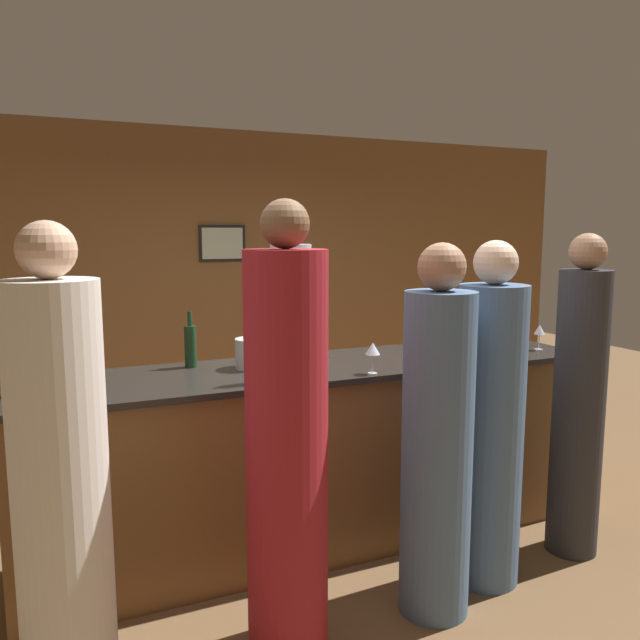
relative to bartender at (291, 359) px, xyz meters
The scene contains 16 objects.
ground_plane 1.25m from the bartender, 99.28° to the right, with size 14.00×14.00×0.00m, color brown.
back_wall 1.81m from the bartender, 94.18° to the left, with size 8.00×0.08×2.80m.
bar_counter 0.90m from the bartender, 99.28° to the right, with size 3.43×0.79×1.08m.
bartender is the anchor object (origin of this frame).
guest_0 1.76m from the bartender, 111.70° to the right, with size 0.36×0.36×1.99m.
guest_1 1.91m from the bartender, 51.74° to the right, with size 0.29×0.29×1.85m.
guest_2 1.67m from the bartender, 86.27° to the right, with size 0.34×0.34×1.81m.
guest_3 1.62m from the bartender, 71.25° to the right, with size 0.36×0.36×1.82m.
guest_4 2.28m from the bartender, 133.09° to the right, with size 0.35×0.35×1.90m.
wine_bottle_0 1.02m from the bartender, 146.82° to the right, with size 0.07×0.07×0.32m.
wine_bottle_1 1.26m from the bartender, 120.44° to the right, with size 0.07×0.07×0.28m.
ice_bucket 0.90m from the bartender, 125.66° to the right, with size 0.20×0.20×0.17m.
wine_glass_0 1.68m from the bartender, 152.50° to the right, with size 0.07×0.07×0.18m.
wine_glass_1 1.14m from the bartender, 87.42° to the right, with size 0.08×0.08×0.17m.
wine_glass_2 1.70m from the bartender, 33.84° to the right, with size 0.07×0.07×0.17m.
wine_glass_3 1.92m from the bartender, 153.83° to the right, with size 0.08×0.08×0.17m.
Camera 1 is at (-1.43, -3.28, 1.86)m, focal length 35.00 mm.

